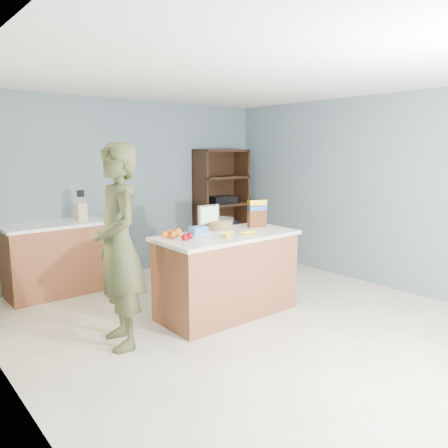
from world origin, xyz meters
TOP-DOWN VIEW (x-y plane):
  - floor at (0.00, 0.00)m, footprint 4.50×5.00m
  - walls at (0.00, 0.00)m, footprint 4.52×5.02m
  - counter_peninsula at (0.00, 0.30)m, footprint 1.56×0.76m
  - back_cabinet at (-1.20, 2.20)m, footprint 1.24×0.62m
  - shelving_unit at (1.55, 2.35)m, footprint 0.90×0.40m
  - person at (-1.25, 0.33)m, footprint 0.57×0.75m
  - knife_block at (-0.86, 2.18)m, footprint 0.12×0.10m
  - envelopes at (-0.05, 0.43)m, footprint 0.44×0.20m
  - bananas at (0.03, 0.15)m, footprint 0.48×0.18m
  - apples at (-0.55, 0.39)m, footprint 0.17×0.28m
  - oranges at (-0.54, 0.53)m, footprint 0.27×0.21m
  - blue_carton at (-0.24, 0.49)m, footprint 0.18×0.12m
  - salad_bowl at (0.11, 0.54)m, footprint 0.30×0.30m
  - tv at (-0.00, 0.62)m, footprint 0.28×0.12m
  - cereal_box at (0.53, 0.39)m, footprint 0.23×0.14m

SIDE VIEW (x-z plane):
  - floor at x=0.00m, z-range -0.01..0.01m
  - counter_peninsula at x=0.00m, z-range -0.03..0.87m
  - back_cabinet at x=-1.20m, z-range 0.00..0.90m
  - shelving_unit at x=1.55m, z-range -0.04..1.76m
  - envelopes at x=-0.05m, z-range 0.90..0.90m
  - bananas at x=0.03m, z-range 0.90..0.94m
  - person at x=-1.25m, z-range 0.00..1.86m
  - apples at x=-0.55m, z-range 0.90..0.97m
  - oranges at x=-0.54m, z-range 0.90..0.97m
  - blue_carton at x=-0.24m, z-range 0.90..0.98m
  - salad_bowl at x=0.11m, z-range 0.89..1.02m
  - knife_block at x=-0.86m, z-range 0.86..1.17m
  - tv at x=0.00m, z-range 0.92..1.20m
  - cereal_box at x=0.53m, z-range 0.93..1.25m
  - walls at x=0.00m, z-range 0.40..2.91m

